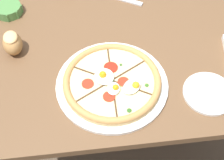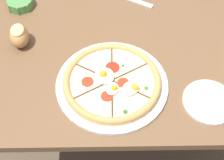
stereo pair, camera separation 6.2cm
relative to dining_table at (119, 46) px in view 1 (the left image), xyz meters
The scene contains 6 objects.
ground_plane 0.67m from the dining_table, ahead, with size 12.00×12.00×0.00m, color brown.
dining_table is the anchor object (origin of this frame).
pizza 0.30m from the dining_table, 102.40° to the right, with size 0.37×0.37×0.05m.
ramekin_bowl 0.46m from the dining_table, 162.73° to the left, with size 0.11×0.11×0.04m.
bread_piece_mid 0.42m from the dining_table, 168.93° to the right, with size 0.08×0.10×0.08m.
side_saucer 0.44m from the dining_table, 54.02° to the right, with size 0.17×0.17×0.01m.
Camera 1 is at (-0.13, -0.87, 1.62)m, focal length 50.00 mm.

